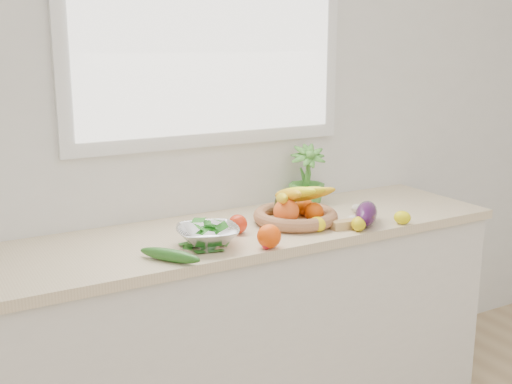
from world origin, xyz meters
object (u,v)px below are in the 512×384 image
apple (238,224)px  cucumber (170,255)px  fruit_basket (295,211)px  colander_with_spinach (208,231)px  eggplant (366,213)px  potted_herb (307,178)px

apple → cucumber: bearing=-154.4°
apple → fruit_basket: 0.28m
fruit_basket → colander_with_spinach: bearing=-167.4°
eggplant → cucumber: 0.89m
cucumber → potted_herb: bearing=26.1°
cucumber → colander_with_spinach: 0.21m
apple → cucumber: apple is taller
eggplant → cucumber: eggplant is taller
apple → potted_herb: size_ratio=0.26×
apple → cucumber: (-0.36, -0.17, -0.02)m
apple → colander_with_spinach: bearing=-152.5°
cucumber → potted_herb: 0.96m
eggplant → potted_herb: 0.41m
eggplant → colander_with_spinach: (-0.70, 0.06, 0.01)m
eggplant → potted_herb: potted_herb is taller
fruit_basket → apple: bearing=-177.9°
colander_with_spinach → eggplant: bearing=-5.0°
apple → eggplant: 0.55m
potted_herb → colander_with_spinach: bearing=-153.3°
eggplant → colander_with_spinach: bearing=175.0°
fruit_basket → cucumber: bearing=-164.0°
cucumber → colander_with_spinach: size_ratio=0.87×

